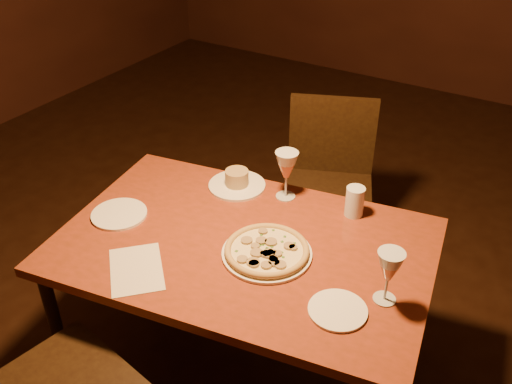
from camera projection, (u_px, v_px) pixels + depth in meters
The scene contains 10 objects.
dining_table at pixel (244, 256), 2.02m from camera, with size 1.40×1.02×0.69m.
chair_far at pixel (328, 179), 2.73m from camera, with size 0.54×0.54×0.85m.
pizza_plate at pixel (267, 251), 1.92m from camera, with size 0.31×0.31×0.03m.
ramekin_saucer at pixel (237, 181), 2.28m from camera, with size 0.23×0.23×0.07m.
wine_glass_far at pixel (286, 175), 2.17m from camera, with size 0.09×0.09×0.20m, color #C97353, non-canonical shape.
wine_glass_right at pixel (388, 277), 1.70m from camera, with size 0.08×0.08×0.18m, color #C97353, non-canonical shape.
water_tumbler at pixel (355, 201), 2.09m from camera, with size 0.07×0.07×0.12m, color silver.
side_plate_left at pixel (119, 214), 2.12m from camera, with size 0.21×0.21×0.01m, color white.
side_plate_near at pixel (338, 310), 1.70m from camera, with size 0.18×0.18×0.01m, color white.
menu_card at pixel (136, 269), 1.86m from camera, with size 0.17×0.24×0.00m, color beige.
Camera 1 is at (0.67, -1.18, 1.92)m, focal length 40.00 mm.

